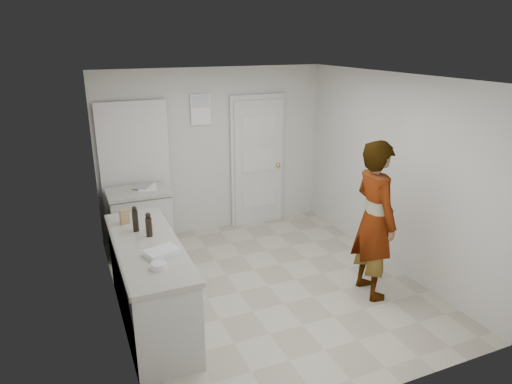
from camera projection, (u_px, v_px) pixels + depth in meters
name	position (u px, v px, depth m)	size (l,w,h in m)	color
ground	(268.00, 285.00, 5.62)	(4.00, 4.00, 0.00)	#A19987
room_shell	(205.00, 168.00, 6.93)	(4.00, 4.00, 4.00)	beige
main_counter	(150.00, 287.00, 4.77)	(0.64, 1.96, 0.93)	silver
side_counter	(141.00, 224.00, 6.37)	(0.84, 0.61, 0.93)	silver
person	(375.00, 220.00, 5.19)	(0.68, 0.45, 1.86)	silver
cake_mix_box	(125.00, 217.00, 5.07)	(0.10, 0.05, 0.17)	#997C4C
spice_jar	(151.00, 227.00, 4.90)	(0.06, 0.06, 0.09)	tan
oil_cruet_a	(149.00, 225.00, 4.74)	(0.07, 0.07, 0.26)	black
oil_cruet_b	(135.00, 219.00, 4.86)	(0.06, 0.06, 0.29)	black
baking_dish	(162.00, 252.00, 4.36)	(0.35, 0.29, 0.05)	silver
egg_bowl	(159.00, 266.00, 4.10)	(0.14, 0.14, 0.05)	silver
papers	(147.00, 187.00, 6.31)	(0.24, 0.31, 0.01)	white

